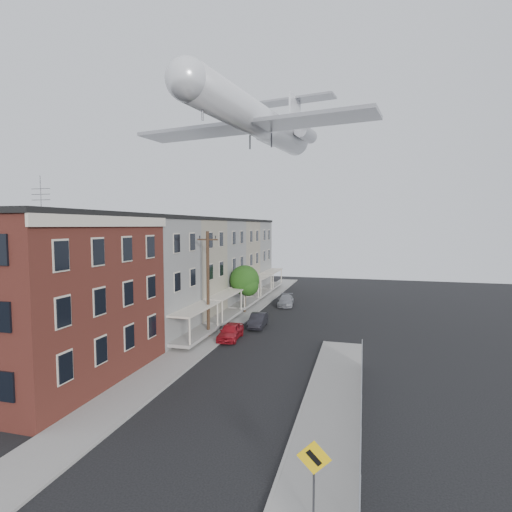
% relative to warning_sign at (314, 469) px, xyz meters
% --- Properties ---
extents(ground, '(120.00, 120.00, 0.00)m').
position_rel_warning_sign_xyz_m(ground, '(-5.60, 1.03, -1.88)').
color(ground, black).
rests_on(ground, ground).
extents(sidewalk_left, '(3.00, 62.00, 0.12)m').
position_rel_warning_sign_xyz_m(sidewalk_left, '(-11.10, 25.03, -1.82)').
color(sidewalk_left, gray).
rests_on(sidewalk_left, ground).
extents(sidewalk_right, '(3.00, 26.00, 0.12)m').
position_rel_warning_sign_xyz_m(sidewalk_right, '(-0.10, 7.03, -1.82)').
color(sidewalk_right, gray).
rests_on(sidewalk_right, ground).
extents(curb_left, '(0.15, 62.00, 0.14)m').
position_rel_warning_sign_xyz_m(curb_left, '(-9.65, 25.03, -1.81)').
color(curb_left, gray).
rests_on(curb_left, ground).
extents(curb_right, '(0.15, 26.00, 0.14)m').
position_rel_warning_sign_xyz_m(curb_right, '(-1.55, 7.03, -1.81)').
color(curb_right, gray).
rests_on(curb_right, ground).
extents(corner_building, '(10.31, 12.30, 12.15)m').
position_rel_warning_sign_xyz_m(corner_building, '(-17.60, 8.03, 3.28)').
color(corner_building, '#3A1612').
rests_on(corner_building, ground).
extents(row_house_a, '(11.98, 7.00, 10.30)m').
position_rel_warning_sign_xyz_m(row_house_a, '(-17.56, 17.53, 3.25)').
color(row_house_a, slate).
rests_on(row_house_a, ground).
extents(row_house_b, '(11.98, 7.00, 10.30)m').
position_rel_warning_sign_xyz_m(row_house_b, '(-17.56, 24.53, 3.25)').
color(row_house_b, slate).
rests_on(row_house_b, ground).
extents(row_house_c, '(11.98, 7.00, 10.30)m').
position_rel_warning_sign_xyz_m(row_house_c, '(-17.56, 31.53, 3.25)').
color(row_house_c, slate).
rests_on(row_house_c, ground).
extents(row_house_d, '(11.98, 7.00, 10.30)m').
position_rel_warning_sign_xyz_m(row_house_d, '(-17.56, 38.53, 3.25)').
color(row_house_d, slate).
rests_on(row_house_d, ground).
extents(row_house_e, '(11.98, 7.00, 10.30)m').
position_rel_warning_sign_xyz_m(row_house_e, '(-17.56, 45.53, 3.25)').
color(row_house_e, slate).
rests_on(row_house_e, ground).
extents(chainlink_fence, '(0.06, 18.06, 1.90)m').
position_rel_warning_sign_xyz_m(chainlink_fence, '(1.40, 6.03, -0.89)').
color(chainlink_fence, gray).
rests_on(chainlink_fence, ground).
extents(warning_sign, '(1.10, 0.11, 2.80)m').
position_rel_warning_sign_xyz_m(warning_sign, '(0.00, 0.00, 0.00)').
color(warning_sign, '#515156').
rests_on(warning_sign, ground).
extents(utility_pole, '(1.80, 0.26, 9.00)m').
position_rel_warning_sign_xyz_m(utility_pole, '(-11.20, 19.03, 2.79)').
color(utility_pole, black).
rests_on(utility_pole, ground).
extents(street_tree, '(3.22, 3.20, 5.20)m').
position_rel_warning_sign_xyz_m(street_tree, '(-10.87, 28.95, 1.57)').
color(street_tree, black).
rests_on(street_tree, ground).
extents(car_near, '(1.80, 4.02, 1.34)m').
position_rel_warning_sign_xyz_m(car_near, '(-9.20, 18.94, -1.21)').
color(car_near, maroon).
rests_on(car_near, ground).
extents(car_mid, '(1.61, 3.96, 1.28)m').
position_rel_warning_sign_xyz_m(car_mid, '(-8.04, 23.44, -1.24)').
color(car_mid, black).
rests_on(car_mid, ground).
extents(car_far, '(2.22, 4.44, 1.24)m').
position_rel_warning_sign_xyz_m(car_far, '(-7.40, 33.94, -1.26)').
color(car_far, gray).
rests_on(car_far, ground).
extents(airplane, '(24.09, 27.52, 7.91)m').
position_rel_warning_sign_xyz_m(airplane, '(-8.94, 27.30, 17.99)').
color(airplane, silver).
rests_on(airplane, ground).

